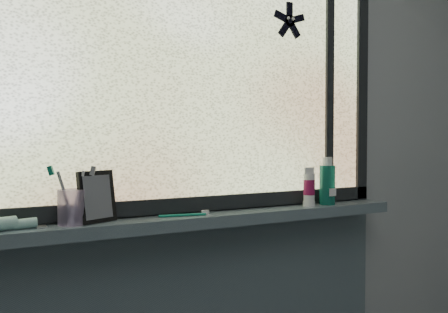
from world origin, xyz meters
The scene contains 13 objects.
wall_back centered at (0.00, 1.30, 1.25)m, with size 3.00×0.01×2.50m, color #9EA3A8.
windowsill centered at (0.00, 1.23, 1.00)m, with size 1.62×0.14×0.04m, color #4E5E68.
window_pane centered at (0.00, 1.28, 1.53)m, with size 1.50×0.01×1.00m, color silver.
frame_bottom centered at (0.00, 1.28, 1.05)m, with size 1.60×0.03×0.05m, color black.
frame_right centered at (0.78, 1.28, 1.53)m, with size 0.05×0.03×1.10m, color black.
frame_mullion centered at (0.60, 1.28, 1.53)m, with size 0.04×0.03×1.00m, color black.
starfish_sticker centered at (0.40, 1.27, 1.72)m, with size 0.15×0.02×0.15m, color black, non-canonical shape.
vanity_mirror centered at (-0.34, 1.23, 1.10)m, with size 0.13×0.06×0.16m, color black.
toothpaste_tube centered at (-0.58, 1.22, 1.04)m, with size 0.22×0.05×0.04m, color white, non-canonical shape.
toothbrush_cup centered at (-0.42, 1.23, 1.07)m, with size 0.08×0.08×0.10m, color #C8AFE7.
toothbrush_lying centered at (-0.07, 1.22, 1.03)m, with size 0.20×0.02×0.01m, color #0E7F63, non-canonical shape.
mouthwash_bottle centered at (0.54, 1.22, 1.11)m, with size 0.06×0.06×0.15m, color #1B8B75.
cream_tube centered at (0.45, 1.21, 1.10)m, with size 0.04×0.04×0.10m, color silver.
Camera 1 is at (-0.74, -0.27, 1.27)m, focal length 40.00 mm.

